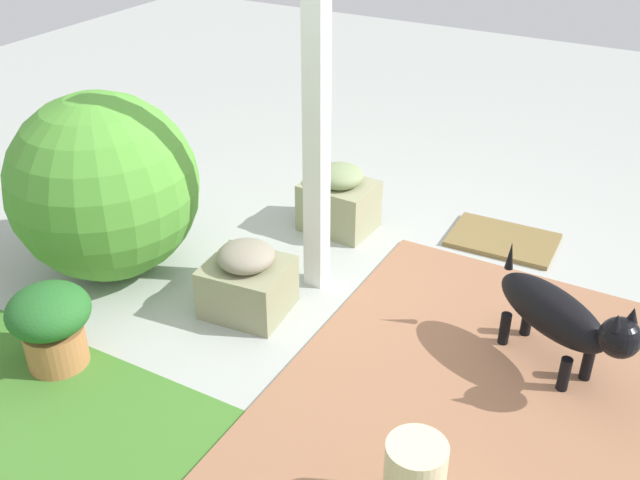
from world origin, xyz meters
TOP-DOWN VIEW (x-y plane):
  - ground_plane at (0.00, 0.00)m, footprint 12.00×12.00m
  - brick_path at (-0.79, 0.45)m, footprint 1.80×2.40m
  - porch_pillar at (0.36, -0.09)m, footprint 0.11×0.11m
  - stone_planter_nearest at (0.55, -0.72)m, footprint 0.46×0.38m
  - stone_planter_mid at (0.55, 0.33)m, footprint 0.47×0.43m
  - round_shrub at (1.48, 0.36)m, footprint 1.07×1.07m
  - terracotta_pot_broad at (1.11, 1.16)m, footprint 0.40×0.40m
  - dog at (-1.02, 0.03)m, footprint 0.75×0.54m
  - doormat at (-0.45, -1.06)m, footprint 0.66×0.47m

SIDE VIEW (x-z plane):
  - ground_plane at x=0.00m, z-range 0.00..0.00m
  - brick_path at x=-0.79m, z-range 0.00..0.02m
  - doormat at x=-0.45m, z-range 0.00..0.03m
  - stone_planter_mid at x=0.55m, z-range -0.02..0.39m
  - stone_planter_nearest at x=0.55m, z-range -0.02..0.43m
  - terracotta_pot_broad at x=1.11m, z-range 0.03..0.46m
  - dog at x=-1.02m, z-range 0.04..0.59m
  - round_shrub at x=1.48m, z-range 0.00..1.07m
  - porch_pillar at x=0.36m, z-range 0.00..2.08m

